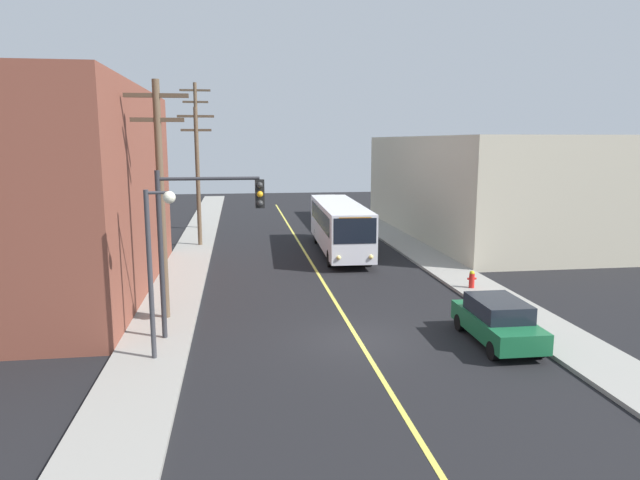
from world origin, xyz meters
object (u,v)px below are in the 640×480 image
at_px(utility_pole_near, 161,190).
at_px(traffic_signal_left_corner, 204,223).
at_px(utility_pole_mid, 198,170).
at_px(fire_hydrant, 472,279).
at_px(utility_pole_far, 197,150).
at_px(parked_car_green, 497,321).
at_px(street_lamp_left, 156,250).
at_px(city_bus, 339,225).

distance_m(utility_pole_near, traffic_signal_left_corner, 3.21).
height_order(utility_pole_mid, fire_hydrant, utility_pole_mid).
bearing_deg(utility_pole_near, utility_pole_mid, 88.92).
bearing_deg(fire_hydrant, utility_pole_far, 123.19).
relative_size(parked_car_green, fire_hydrant, 5.27).
bearing_deg(parked_car_green, utility_pole_mid, 119.37).
bearing_deg(street_lamp_left, traffic_signal_left_corner, 53.97).
height_order(city_bus, utility_pole_near, utility_pole_near).
bearing_deg(city_bus, utility_pole_near, -125.72).
relative_size(city_bus, utility_pole_far, 1.06).
bearing_deg(utility_pole_far, utility_pole_near, -89.49).
xyz_separation_m(city_bus, utility_pole_far, (-9.60, 11.42, 4.63)).
distance_m(utility_pole_near, utility_pole_far, 24.49).
height_order(utility_pole_near, street_lamp_left, utility_pole_near).
bearing_deg(utility_pole_far, fire_hydrant, -56.81).
height_order(parked_car_green, utility_pole_far, utility_pole_far).
relative_size(utility_pole_near, fire_hydrant, 11.05).
relative_size(parked_car_green, utility_pole_far, 0.38).
xyz_separation_m(street_lamp_left, fire_hydrant, (13.68, 7.11, -3.16)).
distance_m(city_bus, fire_hydrant, 11.43).
bearing_deg(utility_pole_near, street_lamp_left, -85.43).
bearing_deg(utility_pole_near, parked_car_green, -19.97).
xyz_separation_m(utility_pole_mid, traffic_signal_left_corner, (1.46, -18.90, -0.93)).
bearing_deg(city_bus, utility_pole_far, 130.05).
distance_m(traffic_signal_left_corner, street_lamp_left, 2.47).
xyz_separation_m(utility_pole_near, utility_pole_far, (-0.22, 24.46, 1.17)).
xyz_separation_m(utility_pole_near, fire_hydrant, (14.03, 2.68, -4.70)).
bearing_deg(utility_pole_mid, street_lamp_left, -89.87).
relative_size(utility_pole_near, utility_pole_mid, 1.01).
distance_m(utility_pole_far, traffic_signal_left_corner, 27.11).
bearing_deg(traffic_signal_left_corner, fire_hydrant, 22.85).
bearing_deg(traffic_signal_left_corner, city_bus, 63.90).
distance_m(parked_car_green, traffic_signal_left_corner, 10.96).
height_order(parked_car_green, traffic_signal_left_corner, traffic_signal_left_corner).
bearing_deg(fire_hydrant, parked_car_green, -106.11).
bearing_deg(street_lamp_left, fire_hydrant, 27.48).
bearing_deg(traffic_signal_left_corner, parked_car_green, -10.35).
bearing_deg(street_lamp_left, utility_pole_near, 94.57).
distance_m(utility_pole_far, fire_hydrant, 26.68).
bearing_deg(traffic_signal_left_corner, street_lamp_left, -126.03).
bearing_deg(fire_hydrant, utility_pole_mid, 134.97).
bearing_deg(utility_pole_mid, utility_pole_far, 93.73).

